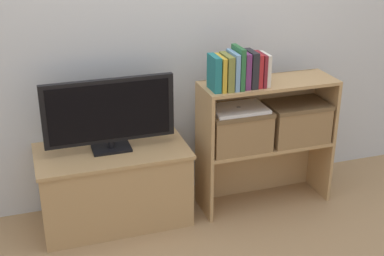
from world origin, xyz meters
TOP-DOWN VIEW (x-y plane):
  - ground_plane at (0.00, 0.00)m, footprint 16.00×16.00m
  - wall_back at (0.00, 0.48)m, footprint 10.00×0.05m
  - tv_stand at (-0.46, 0.22)m, footprint 0.88×0.47m
  - tv at (-0.46, 0.22)m, footprint 0.74×0.14m
  - bookshelf_lower_tier at (0.48, 0.20)m, footprint 0.82×0.29m
  - bookshelf_upper_tier at (0.48, 0.20)m, footprint 0.82×0.29m
  - book_teal at (0.12, 0.10)m, footprint 0.04×0.14m
  - book_mustard at (0.15, 0.10)m, footprint 0.02×0.15m
  - book_olive at (0.19, 0.10)m, footprint 0.04×0.16m
  - book_skyblue at (0.23, 0.10)m, footprint 0.03×0.16m
  - book_forest at (0.26, 0.10)m, footprint 0.03×0.16m
  - book_plum at (0.30, 0.10)m, footprint 0.03×0.14m
  - book_charcoal at (0.34, 0.10)m, footprint 0.04×0.14m
  - book_crimson at (0.37, 0.10)m, footprint 0.03×0.13m
  - book_maroon at (0.40, 0.10)m, footprint 0.02×0.14m
  - book_ivory at (0.43, 0.10)m, footprint 0.02×0.13m
  - storage_basket_left at (0.28, 0.13)m, footprint 0.37×0.26m
  - storage_basket_right at (0.67, 0.13)m, footprint 0.37×0.26m
  - laptop at (0.28, 0.13)m, footprint 0.32×0.22m

SIDE VIEW (x-z plane):
  - ground_plane at x=0.00m, z-range 0.00..0.00m
  - tv_stand at x=-0.46m, z-range 0.00..0.47m
  - bookshelf_lower_tier at x=0.48m, z-range 0.06..0.47m
  - storage_basket_left at x=0.28m, z-range 0.42..0.66m
  - storage_basket_right at x=0.67m, z-range 0.42..0.66m
  - laptop at x=0.28m, z-range 0.65..0.68m
  - bookshelf_upper_tier at x=0.48m, z-range 0.47..0.86m
  - tv at x=-0.46m, z-range 0.48..0.91m
  - book_ivory at x=0.43m, z-range 0.81..0.99m
  - book_maroon at x=0.40m, z-range 0.81..1.00m
  - book_crimson at x=0.37m, z-range 0.81..1.00m
  - book_mustard at x=0.15m, z-range 0.81..1.00m
  - book_teal at x=0.12m, z-range 0.81..1.01m
  - book_olive at x=0.19m, z-range 0.81..1.01m
  - book_plum at x=0.30m, z-range 0.81..1.01m
  - book_charcoal at x=0.34m, z-range 0.81..1.02m
  - book_skyblue at x=0.23m, z-range 0.81..1.02m
  - book_forest at x=0.26m, z-range 0.81..1.05m
  - wall_back at x=0.00m, z-range 0.00..2.40m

